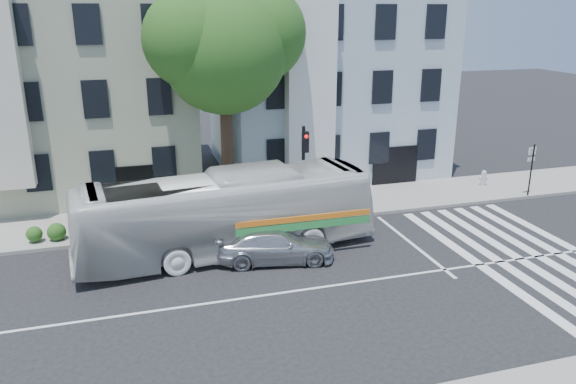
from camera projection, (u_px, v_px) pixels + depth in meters
name	position (u px, v px, depth m)	size (l,w,h in m)	color
ground	(276.00, 294.00, 19.11)	(120.00, 120.00, 0.00)	black
sidewalk_far	(231.00, 213.00, 26.37)	(80.00, 4.00, 0.15)	gray
building_left	(70.00, 84.00, 29.17)	(12.00, 10.00, 11.00)	#A1A389
building_right	(323.00, 75.00, 32.94)	(12.00, 10.00, 11.00)	#A5B3C4
street_tree	(224.00, 42.00, 24.63)	(7.30, 5.90, 11.10)	#2D2116
bus	(227.00, 214.00, 21.86)	(11.75, 2.75, 3.27)	silver
sedan	(275.00, 245.00, 21.43)	(4.53, 1.84, 1.31)	silver
hedge	(142.00, 223.00, 23.99)	(8.50, 0.84, 0.70)	#2E591C
traffic_signal	(304.00, 162.00, 24.40)	(0.46, 0.54, 4.45)	black
fire_hydrant	(484.00, 178.00, 30.16)	(0.48, 0.32, 0.84)	#BABAB6
far_sign_pole	(532.00, 163.00, 28.16)	(0.48, 0.20, 2.69)	black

